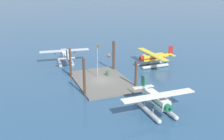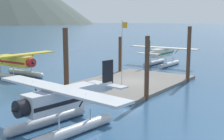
# 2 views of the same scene
# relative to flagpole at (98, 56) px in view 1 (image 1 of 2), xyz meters

# --- Properties ---
(ground_plane) EXTENTS (1200.00, 1200.00, 0.00)m
(ground_plane) POSITION_rel_flagpole_xyz_m (1.74, 0.17, -4.17)
(ground_plane) COLOR #2D5175
(dock_platform) EXTENTS (13.70, 8.94, 0.30)m
(dock_platform) POSITION_rel_flagpole_xyz_m (1.74, 0.17, -4.02)
(dock_platform) COLOR #66605B
(dock_platform) RESTS_ON ground
(piling_near_left) EXTENTS (0.38, 0.38, 5.33)m
(piling_near_left) POSITION_rel_flagpole_xyz_m (-2.87, -4.28, -1.51)
(piling_near_left) COLOR #4C3323
(piling_near_left) RESTS_ON ground
(piling_near_right) EXTENTS (0.41, 0.41, 5.94)m
(piling_near_right) POSITION_rel_flagpole_xyz_m (6.29, -4.28, -1.20)
(piling_near_right) COLOR #4C3323
(piling_near_right) RESTS_ON ground
(piling_far_left) EXTENTS (0.51, 0.51, 5.86)m
(piling_far_left) POSITION_rel_flagpole_xyz_m (-3.33, 4.41, -1.24)
(piling_far_left) COLOR #4C3323
(piling_far_left) RESTS_ON ground
(piling_far_right) EXTENTS (0.38, 0.38, 4.58)m
(piling_far_right) POSITION_rel_flagpole_xyz_m (6.21, 4.47, -1.88)
(piling_far_right) COLOR #4C3323
(piling_far_right) RESTS_ON ground
(flagpole) EXTENTS (0.95, 0.10, 6.25)m
(flagpole) POSITION_rel_flagpole_xyz_m (0.00, 0.00, 0.00)
(flagpole) COLOR silver
(flagpole) RESTS_ON dock_platform
(fuel_drum) EXTENTS (0.62, 0.62, 0.88)m
(fuel_drum) POSITION_rel_flagpole_xyz_m (-0.14, 1.93, -3.43)
(fuel_drum) COLOR #33663D
(fuel_drum) RESTS_ON dock_platform
(mooring_buoy) EXTENTS (0.61, 0.61, 0.61)m
(mooring_buoy) POSITION_rel_flagpole_xyz_m (-12.99, 7.06, -3.87)
(mooring_buoy) COLOR orange
(mooring_buoy) RESTS_ON ground
(seaplane_cream_stbd_fwd) EXTENTS (7.98, 10.41, 3.84)m
(seaplane_cream_stbd_fwd) POSITION_rel_flagpole_xyz_m (15.28, 3.16, -2.60)
(seaplane_cream_stbd_fwd) COLOR #B7BABF
(seaplane_cream_stbd_fwd) RESTS_ON ground
(seaplane_silver_port_aft) EXTENTS (7.96, 10.49, 3.84)m
(seaplane_silver_port_aft) POSITION_rel_flagpole_xyz_m (-11.88, -3.41, -2.60)
(seaplane_silver_port_aft) COLOR #B7BABF
(seaplane_silver_port_aft) RESTS_ON ground
(seaplane_yellow_bow_left) EXTENTS (10.41, 7.98, 3.84)m
(seaplane_yellow_bow_left) POSITION_rel_flagpole_xyz_m (-2.84, 12.89, -2.60)
(seaplane_yellow_bow_left) COLOR #B7BABF
(seaplane_yellow_bow_left) RESTS_ON ground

